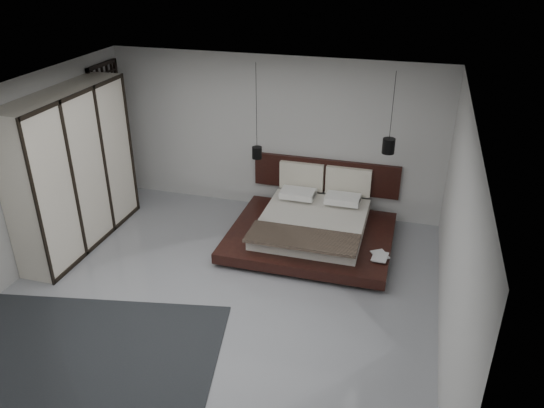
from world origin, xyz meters
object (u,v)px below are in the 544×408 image
(bed, at_px, (313,226))
(pendant_right, at_px, (389,146))
(lattice_screen, at_px, (111,135))
(pendant_left, at_px, (257,152))
(wardrobe, at_px, (73,170))
(rug, at_px, (70,364))

(bed, relative_size, pendant_right, 2.04)
(lattice_screen, distance_m, bed, 4.08)
(pendant_left, height_order, pendant_right, same)
(pendant_left, xyz_separation_m, pendant_right, (2.14, -0.00, 0.33))
(wardrobe, distance_m, rug, 3.25)
(lattice_screen, distance_m, pendant_right, 5.00)
(pendant_right, height_order, rug, pendant_right)
(wardrobe, bearing_deg, bed, 15.44)
(lattice_screen, distance_m, wardrobe, 1.57)
(rug, bearing_deg, pendant_right, 51.13)
(lattice_screen, relative_size, rug, 0.75)
(bed, height_order, pendant_left, pendant_left)
(pendant_left, relative_size, pendant_right, 1.25)
(bed, distance_m, rug, 4.22)
(pendant_right, bearing_deg, lattice_screen, 178.37)
(pendant_left, bearing_deg, lattice_screen, 177.15)
(bed, height_order, rug, bed)
(bed, bearing_deg, pendant_right, 20.17)
(bed, bearing_deg, wardrobe, -164.56)
(wardrobe, bearing_deg, pendant_right, 16.54)
(bed, bearing_deg, lattice_screen, 172.21)
(pendant_right, height_order, wardrobe, pendant_right)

